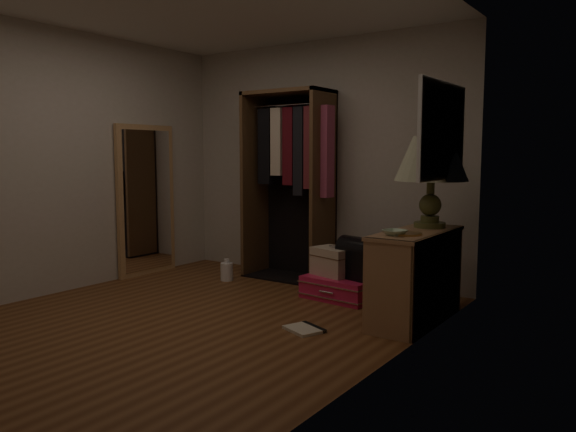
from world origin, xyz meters
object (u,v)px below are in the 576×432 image
Objects in this scene: console_bookshelf at (416,273)px; train_case at (333,261)px; open_wardrobe at (293,168)px; white_jug at (227,271)px; floor_mirror at (146,200)px; pink_suitcase at (342,287)px; black_bag at (358,257)px; table_lamp at (431,161)px.

console_bookshelf reaches higher than train_case.
white_jug is at bearing -135.16° from open_wardrobe.
floor_mirror is 2.52m from pink_suitcase.
floor_mirror reaches higher than pink_suitcase.
console_bookshelf is 0.99m from train_case.
black_bag is at bearing 17.91° from train_case.
console_bookshelf is 0.95m from table_lamp.
open_wardrobe is at bearing 157.06° from pink_suitcase.
table_lamp is (0.95, -0.02, 0.97)m from train_case.
floor_mirror is 2.36m from train_case.
pink_suitcase is 1.48m from table_lamp.
train_case reaches higher than white_jug.
console_bookshelf is 1.45× the size of table_lamp.
black_bag is 1.59m from white_jug.
pink_suitcase is 0.95× the size of table_lamp.
open_wardrobe reaches higher than train_case.
black_bag is (0.16, 0.02, 0.31)m from pink_suitcase.
table_lamp is at bearing 89.61° from console_bookshelf.
table_lamp is at bearing 4.40° from pink_suitcase.
console_bookshelf is at bearing -5.76° from white_jug.
pink_suitcase is (-0.85, 0.28, -0.30)m from console_bookshelf.
white_jug is (-1.31, -0.05, -0.25)m from train_case.
floor_mirror is at bearing -157.51° from train_case.
white_jug reaches higher than pink_suitcase.
train_case is 0.26m from black_bag.
train_case reaches higher than pink_suitcase.
floor_mirror reaches higher than train_case.
console_bookshelf is at bearing -8.55° from black_bag.
open_wardrobe reaches higher than table_lamp.
table_lamp is at bearing 13.94° from train_case.
floor_mirror reaches higher than table_lamp.
black_bag is 0.53× the size of table_lamp.
console_bookshelf reaches higher than pink_suitcase.
open_wardrobe is 8.62× the size of white_jug.
train_case is at bearing -162.69° from black_bag.
white_jug is (-2.26, -0.04, -1.21)m from table_lamp.
train_case is (0.78, -0.47, -0.87)m from open_wardrobe.
console_bookshelf is 3.27m from floor_mirror.
table_lamp is 3.25× the size of white_jug.
console_bookshelf is 2.46× the size of train_case.
open_wardrobe is 5.02× the size of black_bag.
table_lamp reaches higher than white_jug.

